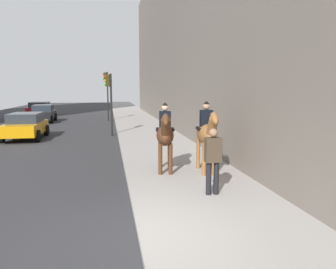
{
  "coord_description": "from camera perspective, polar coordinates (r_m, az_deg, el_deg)",
  "views": [
    {
      "loc": [
        -5.53,
        0.48,
        2.81
      ],
      "look_at": [
        4.0,
        -1.3,
        1.4
      ],
      "focal_mm": 33.99,
      "sensor_mm": 36.0,
      "label": 1
    }
  ],
  "objects": [
    {
      "name": "sidewalk_slab",
      "position": [
        6.6,
        11.67,
        -16.53
      ],
      "size": [
        120.0,
        3.71,
        0.12
      ],
      "primitive_type": "cube",
      "color": "gray",
      "rests_on": "ground"
    },
    {
      "name": "mounted_horse_near",
      "position": [
        10.23,
        -0.52,
        0.08
      ],
      "size": [
        2.15,
        0.78,
        2.25
      ],
      "rotation": [
        0.0,
        0.0,
        2.99
      ],
      "color": "#4C2B16",
      "rests_on": "sidewalk_slab"
    },
    {
      "name": "mounted_horse_far",
      "position": [
        10.19,
        6.98,
        0.24
      ],
      "size": [
        2.15,
        0.67,
        2.3
      ],
      "rotation": [
        0.0,
        0.0,
        3.06
      ],
      "color": "brown",
      "rests_on": "sidewalk_slab"
    },
    {
      "name": "pedestrian_greeting",
      "position": [
        8.1,
        8.05,
        -4.01
      ],
      "size": [
        0.26,
        0.4,
        1.7
      ],
      "rotation": [
        0.0,
        0.0,
        -0.01
      ],
      "color": "black",
      "rests_on": "sidewalk_slab"
    },
    {
      "name": "car_near_lane",
      "position": [
        19.47,
        -24.2,
        1.5
      ],
      "size": [
        3.84,
        2.03,
        1.44
      ],
      "rotation": [
        0.0,
        0.0,
        3.13
      ],
      "color": "orange",
      "rests_on": "ground"
    },
    {
      "name": "car_mid_lane",
      "position": [
        28.69,
        -21.52,
        3.56
      ],
      "size": [
        3.86,
        2.0,
        1.44
      ],
      "rotation": [
        0.0,
        0.0,
        3.17
      ],
      "color": "black",
      "rests_on": "ground"
    },
    {
      "name": "car_far_lane",
      "position": [
        35.43,
        -21.96,
        4.36
      ],
      "size": [
        4.2,
        2.14,
        1.44
      ],
      "rotation": [
        0.0,
        0.0,
        -0.02
      ],
      "color": "maroon",
      "rests_on": "ground"
    },
    {
      "name": "traffic_light_near_curb",
      "position": [
        19.07,
        -10.45,
        7.1
      ],
      "size": [
        0.2,
        0.44,
        3.66
      ],
      "color": "black",
      "rests_on": "ground"
    },
    {
      "name": "traffic_light_far_curb",
      "position": [
        27.94,
        -10.96,
        8.09
      ],
      "size": [
        0.2,
        0.44,
        4.2
      ],
      "color": "black",
      "rests_on": "ground"
    }
  ]
}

